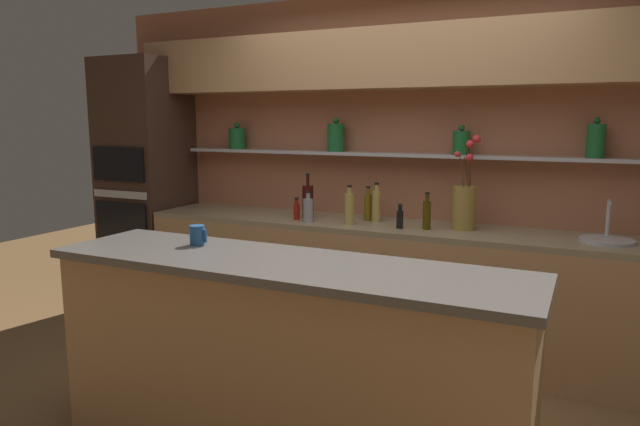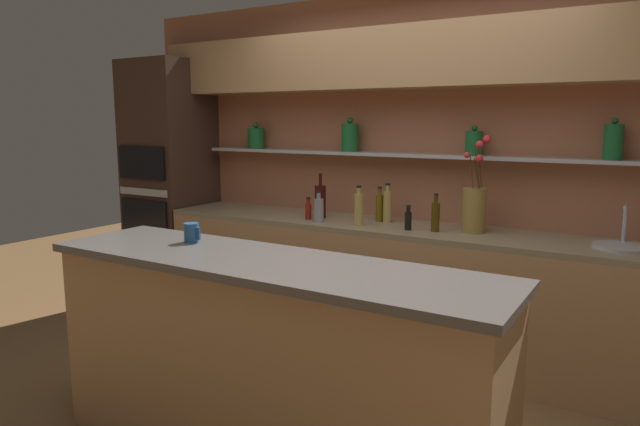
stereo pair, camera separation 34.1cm
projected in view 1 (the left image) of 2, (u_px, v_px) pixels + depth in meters
The scene contains 16 objects.
ground_plane at pixel (318, 426), 3.13m from camera, with size 12.00×12.00×0.00m, color brown.
back_wall_unit at pixel (407, 135), 4.24m from camera, with size 5.20×0.44×2.60m.
back_counter_unit at pixel (383, 285), 4.19m from camera, with size 3.73×0.62×0.92m.
island_counter at pixel (283, 364), 2.71m from camera, with size 2.32×0.61×1.02m.
oven_tower at pixel (147, 186), 5.02m from camera, with size 0.64×0.64×2.18m.
flower_vase at pixel (464, 204), 3.88m from camera, with size 0.17×0.17×0.64m.
sink_fixture at pixel (607, 238), 3.50m from camera, with size 0.32×0.32×0.25m.
bottle_spirit_0 at pixel (349, 208), 4.07m from camera, with size 0.07×0.07×0.28m.
bottle_sauce_1 at pixel (400, 218), 3.93m from camera, with size 0.05×0.05×0.17m.
bottle_wine_2 at pixel (308, 201), 4.35m from camera, with size 0.09×0.09×0.34m.
bottle_spirit_3 at pixel (376, 205), 4.19m from camera, with size 0.06×0.06×0.29m.
bottle_spirit_4 at pixel (308, 210), 4.18m from camera, with size 0.07×0.07×0.23m.
bottle_oil_5 at pixel (368, 206), 4.24m from camera, with size 0.05×0.05×0.26m.
bottle_sauce_6 at pixel (297, 210), 4.28m from camera, with size 0.05×0.05×0.17m.
bottle_oil_7 at pixel (427, 214), 3.89m from camera, with size 0.06×0.06×0.26m.
coffee_mug at pixel (197, 235), 2.95m from camera, with size 0.10×0.08×0.10m.
Camera 1 is at (1.26, -2.61, 1.66)m, focal length 32.00 mm.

